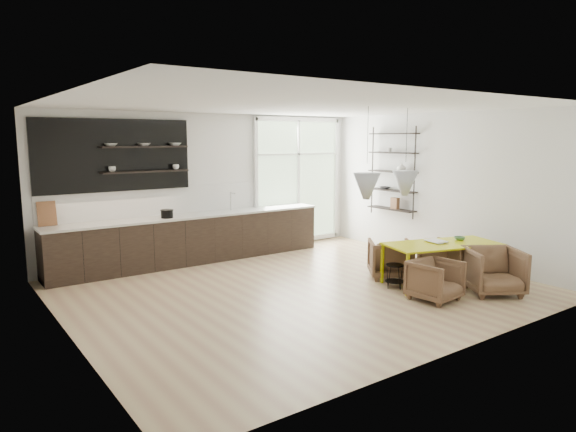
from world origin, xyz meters
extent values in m
cube|color=tan|center=(0.00, 0.00, -0.01)|extent=(7.00, 6.00, 0.01)
cube|color=white|center=(0.00, 3.00, 1.45)|extent=(7.00, 0.02, 2.90)
cube|color=white|center=(-3.50, 0.00, 1.45)|extent=(0.02, 6.00, 2.90)
cube|color=white|center=(3.50, 0.00, 1.45)|extent=(0.02, 6.00, 2.90)
cube|color=white|center=(0.00, 0.00, 2.90)|extent=(7.00, 6.00, 0.01)
cube|color=#B2D1A5|center=(2.15, 2.97, 1.45)|extent=(2.20, 0.02, 2.70)
cube|color=silver|center=(2.15, 2.94, 1.45)|extent=(2.30, 0.08, 2.80)
cone|color=#ADB3BA|center=(0.95, -0.50, 1.65)|extent=(0.44, 0.44, 0.42)
cone|color=#ADB3BA|center=(1.85, -0.50, 1.65)|extent=(0.44, 0.44, 0.42)
cylinder|color=black|center=(0.95, -0.50, 2.46)|extent=(0.01, 0.01, 0.89)
cylinder|color=black|center=(1.85, -0.50, 2.46)|extent=(0.01, 0.01, 0.89)
cube|color=black|center=(-0.60, 2.67, 0.45)|extent=(5.50, 0.65, 0.90)
cube|color=silver|center=(-0.60, 2.67, 0.92)|extent=(5.54, 0.69, 0.04)
cube|color=white|center=(-0.60, 2.98, 1.20)|extent=(5.50, 0.02, 0.55)
cube|color=black|center=(-1.95, 2.96, 2.10)|extent=(2.80, 0.06, 1.30)
cube|color=black|center=(-1.45, 2.82, 2.25)|extent=(1.60, 0.28, 0.03)
cube|color=black|center=(-1.45, 2.82, 1.80)|extent=(1.60, 0.28, 0.03)
cube|color=brown|center=(-3.15, 2.90, 1.15)|extent=(0.30, 0.10, 0.42)
cylinder|color=silver|center=(0.30, 2.77, 1.12)|extent=(0.02, 0.02, 0.40)
imported|color=white|center=(-2.05, 2.82, 2.29)|extent=(0.22, 0.22, 0.05)
imported|color=white|center=(-1.45, 2.82, 2.29)|extent=(0.22, 0.22, 0.05)
imported|color=white|center=(-0.85, 2.82, 2.29)|extent=(0.22, 0.22, 0.05)
imported|color=white|center=(-2.05, 2.82, 1.86)|extent=(0.12, 0.12, 0.10)
imported|color=white|center=(-0.85, 2.82, 1.86)|extent=(0.12, 0.12, 0.10)
cylinder|color=black|center=(-1.16, 2.56, 1.01)|extent=(0.22, 0.22, 0.14)
cube|color=black|center=(3.36, 0.60, 1.70)|extent=(0.02, 0.02, 1.90)
cube|color=black|center=(3.36, 1.80, 1.70)|extent=(0.02, 0.02, 1.90)
cube|color=black|center=(3.36, 1.20, 0.90)|extent=(0.26, 1.20, 0.02)
cube|color=black|center=(3.36, 1.20, 1.30)|extent=(0.26, 1.20, 0.02)
cube|color=black|center=(3.36, 1.20, 1.70)|extent=(0.26, 1.20, 0.02)
cube|color=black|center=(3.36, 1.20, 2.10)|extent=(0.26, 1.20, 0.03)
cube|color=black|center=(3.36, 1.20, 2.50)|extent=(0.26, 1.20, 0.03)
imported|color=white|center=(3.36, 0.95, 1.81)|extent=(0.18, 0.18, 0.19)
imported|color=#333338|center=(3.36, 1.40, 1.34)|extent=(0.22, 0.22, 0.05)
imported|color=white|center=(3.36, 1.30, 2.16)|extent=(0.10, 0.10, 0.09)
cube|color=brown|center=(3.36, 1.10, 1.03)|extent=(0.10, 0.18, 0.24)
cube|color=#BEC006|center=(2.10, -1.13, 0.68)|extent=(2.05, 1.34, 0.03)
cube|color=#BEC006|center=(1.13, -1.25, 0.33)|extent=(0.05, 0.05, 0.66)
cube|color=#BEC006|center=(1.34, -0.51, 0.33)|extent=(0.05, 0.05, 0.66)
cube|color=#BEC006|center=(2.86, -1.75, 0.33)|extent=(0.05, 0.05, 0.66)
cube|color=#BEC006|center=(3.07, -1.02, 0.33)|extent=(0.05, 0.05, 0.66)
imported|color=brown|center=(1.71, -0.35, 0.33)|extent=(1.00, 1.01, 0.66)
imported|color=brown|center=(2.69, -0.69, 0.30)|extent=(0.68, 0.70, 0.60)
imported|color=brown|center=(1.31, -1.63, 0.31)|extent=(0.72, 0.73, 0.61)
imported|color=brown|center=(2.31, -1.95, 0.36)|extent=(1.08, 1.09, 0.73)
cylinder|color=black|center=(1.30, -0.83, 0.38)|extent=(0.29, 0.29, 0.02)
cylinder|color=black|center=(1.30, -0.83, 0.11)|extent=(0.30, 0.30, 0.01)
cylinder|color=black|center=(1.43, -0.86, 0.19)|extent=(0.01, 0.01, 0.38)
cylinder|color=black|center=(1.33, -0.70, 0.19)|extent=(0.01, 0.01, 0.38)
cylinder|color=black|center=(1.17, -0.80, 0.19)|extent=(0.01, 0.01, 0.38)
cylinder|color=black|center=(1.27, -0.96, 0.19)|extent=(0.01, 0.01, 0.38)
imported|color=white|center=(1.96, -0.99, 0.70)|extent=(0.29, 0.36, 0.03)
imported|color=#46734A|center=(2.56, -1.13, 0.72)|extent=(0.24, 0.24, 0.06)
camera|label=1|loc=(-4.80, -6.40, 2.41)|focal=32.00mm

